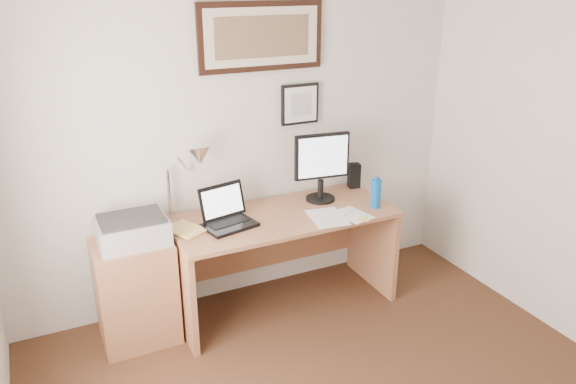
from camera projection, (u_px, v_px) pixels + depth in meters
wall_back at (243, 136)px, 4.08m from camera, size 3.50×0.02×2.50m
side_cabinet at (136, 292)px, 3.76m from camera, size 0.50×0.40×0.73m
water_bottle at (376, 194)px, 4.09m from camera, size 0.07×0.07×0.21m
bottle_cap at (377, 179)px, 4.05m from camera, size 0.04×0.04×0.02m
speaker at (354, 176)px, 4.48m from camera, size 0.10×0.09×0.20m
paper_sheet_a at (327, 218)px, 3.95m from camera, size 0.28×0.37×0.00m
paper_sheet_b at (353, 215)px, 3.99m from camera, size 0.24×0.31×0.00m
sticky_pad at (363, 219)px, 3.91m from camera, size 0.09×0.09×0.01m
marker_pen at (348, 212)px, 4.02m from camera, size 0.14×0.06×0.02m
book at (175, 235)px, 3.67m from camera, size 0.29×0.32×0.02m
desk at (279, 239)px, 4.16m from camera, size 1.60×0.70×0.75m
laptop at (227, 216)px, 3.83m from camera, size 0.38×0.36×0.26m
lcd_monitor at (322, 164)px, 4.15m from camera, size 0.42×0.22×0.52m
printer at (132, 230)px, 3.60m from camera, size 0.44×0.34×0.18m
desk_lamp at (197, 159)px, 3.78m from camera, size 0.29×0.27×0.53m
picture_large at (262, 37)px, 3.86m from camera, size 0.92×0.04×0.47m
picture_small at (300, 104)px, 4.16m from camera, size 0.30×0.03×0.30m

